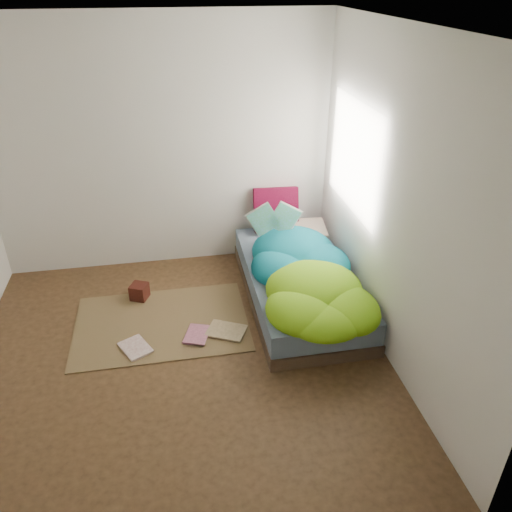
{
  "coord_description": "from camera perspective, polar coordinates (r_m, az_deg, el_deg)",
  "views": [
    {
      "loc": [
        0.05,
        -3.3,
        2.9
      ],
      "look_at": [
        0.79,
        0.75,
        0.52
      ],
      "focal_mm": 35.0,
      "sensor_mm": 36.0,
      "label": 1
    }
  ],
  "objects": [
    {
      "name": "rug",
      "position": [
        4.82,
        -10.72,
        -7.54
      ],
      "size": [
        1.6,
        1.1,
        0.01
      ],
      "primitive_type": "cube",
      "color": "brown",
      "rests_on": "ground"
    },
    {
      "name": "ground",
      "position": [
        4.39,
        -8.58,
        -11.75
      ],
      "size": [
        3.5,
        3.5,
        0.0
      ],
      "primitive_type": "cube",
      "color": "#3B2816",
      "rests_on": "ground"
    },
    {
      "name": "open_book",
      "position": [
        4.98,
        2.11,
        5.24
      ],
      "size": [
        0.45,
        0.11,
        0.27
      ],
      "primitive_type": null,
      "rotation": [
        0.0,
        0.0,
        -0.03
      ],
      "color": "green",
      "rests_on": "duvet"
    },
    {
      "name": "pillow_magenta",
      "position": [
        5.56,
        2.29,
        5.32
      ],
      "size": [
        0.5,
        0.19,
        0.49
      ],
      "primitive_type": "cube",
      "rotation": [
        0.0,
        0.0,
        -0.07
      ],
      "color": "#450419",
      "rests_on": "bed"
    },
    {
      "name": "pillow_floral",
      "position": [
        5.49,
        5.12,
        2.77
      ],
      "size": [
        0.57,
        0.37,
        0.12
      ],
      "primitive_type": "cube",
      "rotation": [
        0.0,
        0.0,
        -0.07
      ],
      "color": "beige",
      "rests_on": "bed"
    },
    {
      "name": "wooden_box",
      "position": [
        5.15,
        -13.18,
        -3.96
      ],
      "size": [
        0.21,
        0.21,
        0.16
      ],
      "primitive_type": "cube",
      "rotation": [
        0.0,
        0.0,
        -0.42
      ],
      "color": "black",
      "rests_on": "rug"
    },
    {
      "name": "floor_book_b",
      "position": [
        4.63,
        -8.0,
        -8.77
      ],
      "size": [
        0.29,
        0.33,
        0.03
      ],
      "primitive_type": "imported",
      "rotation": [
        0.0,
        0.0,
        -0.34
      ],
      "color": "#D0789A",
      "rests_on": "rug"
    },
    {
      "name": "floor_book_c",
      "position": [
        4.53,
        -3.93,
        -9.48
      ],
      "size": [
        0.41,
        0.37,
        0.03
      ],
      "primitive_type": "imported",
      "rotation": [
        0.0,
        0.0,
        1.11
      ],
      "color": "tan",
      "rests_on": "rug"
    },
    {
      "name": "room_walls",
      "position": [
        3.54,
        -10.36,
        8.41
      ],
      "size": [
        3.54,
        3.54,
        2.62
      ],
      "color": "silver",
      "rests_on": "ground"
    },
    {
      "name": "duvet",
      "position": [
        4.64,
        5.79,
        -1.2
      ],
      "size": [
        0.96,
        1.84,
        0.34
      ],
      "primitive_type": null,
      "color": "#075A77",
      "rests_on": "bed"
    },
    {
      "name": "bed",
      "position": [
        5.0,
        4.92,
        -3.26
      ],
      "size": [
        1.0,
        2.0,
        0.34
      ],
      "color": "#3B2920",
      "rests_on": "ground"
    },
    {
      "name": "floor_book_a",
      "position": [
        4.53,
        -14.83,
        -10.63
      ],
      "size": [
        0.32,
        0.36,
        0.02
      ],
      "primitive_type": "imported",
      "rotation": [
        0.0,
        0.0,
        0.48
      ],
      "color": "white",
      "rests_on": "rug"
    }
  ]
}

